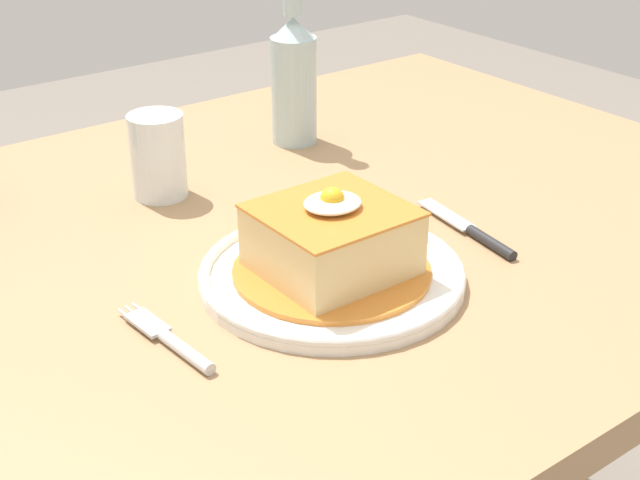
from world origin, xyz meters
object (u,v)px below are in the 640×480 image
main_plate (332,274)px  drinking_glass (160,161)px  fork (173,342)px  knife (478,234)px  beer_bottle_clear (294,74)px

main_plate → drinking_glass: drinking_glass is taller
fork → drinking_glass: size_ratio=1.35×
knife → fork: bearing=177.8°
main_plate → fork: 0.19m
main_plate → beer_bottle_clear: beer_bottle_clear is taller
knife → drinking_glass: size_ratio=1.58×
drinking_glass → main_plate: bearing=-83.3°
drinking_glass → fork: bearing=-116.6°
main_plate → beer_bottle_clear: (0.20, 0.35, 0.09)m
main_plate → knife: 0.19m
fork → drinking_glass: bearing=63.4°
knife → drinking_glass: 0.40m
main_plate → fork: (-0.19, -0.01, -0.00)m
main_plate → knife: bearing=-6.9°
fork → drinking_glass: (0.15, 0.31, 0.04)m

